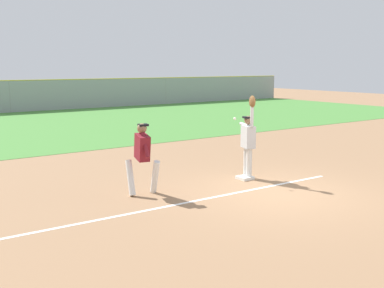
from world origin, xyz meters
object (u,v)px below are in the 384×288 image
at_px(fielder, 248,138).
at_px(parked_car_green, 48,96).
at_px(runner, 142,154).
at_px(baseball, 235,119).
at_px(first_base, 245,178).
at_px(parked_car_tan, 110,94).

xyz_separation_m(fielder, parked_car_green, (3.61, 27.43, -0.45)).
distance_m(runner, baseball, 2.75).
distance_m(fielder, runner, 3.16).
relative_size(fielder, runner, 1.33).
bearing_deg(first_base, parked_car_green, 82.26).
relative_size(baseball, parked_car_tan, 0.02).
bearing_deg(baseball, runner, 175.29).
bearing_deg(fielder, parked_car_green, -79.01).
bearing_deg(first_base, runner, 175.28).
bearing_deg(baseball, first_base, -4.85).
bearing_deg(baseball, parked_car_tan, 70.98).
bearing_deg(parked_car_tan, baseball, -105.35).
bearing_deg(baseball, fielder, -1.40).
relative_size(fielder, parked_car_tan, 0.51).
bearing_deg(runner, parked_car_tan, 76.61).
distance_m(baseball, parked_car_green, 27.74).
xyz_separation_m(first_base, fielder, (0.12, 0.02, 1.08)).
xyz_separation_m(first_base, runner, (-3.03, 0.25, 0.96)).
xyz_separation_m(first_base, baseball, (-0.37, 0.03, 1.64)).
xyz_separation_m(parked_car_green, parked_car_tan, (5.28, -0.23, 0.00)).
xyz_separation_m(runner, baseball, (2.66, -0.22, 0.68)).
distance_m(first_base, parked_car_tan, 28.67).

